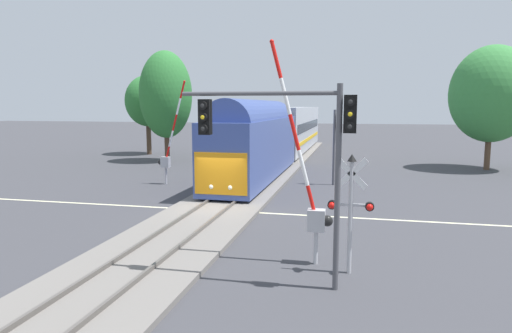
# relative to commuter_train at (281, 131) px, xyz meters

# --- Properties ---
(ground_plane) EXTENTS (220.00, 220.00, 0.00)m
(ground_plane) POSITION_rel_commuter_train_xyz_m (-0.00, -19.55, -2.78)
(ground_plane) COLOR #3D3D42
(road_centre_stripe) EXTENTS (44.00, 0.20, 0.01)m
(road_centre_stripe) POSITION_rel_commuter_train_xyz_m (-0.00, -19.55, -2.77)
(road_centre_stripe) COLOR beige
(road_centre_stripe) RESTS_ON ground
(railway_track) EXTENTS (4.40, 80.00, 0.32)m
(railway_track) POSITION_rel_commuter_train_xyz_m (-0.00, -19.55, -2.68)
(railway_track) COLOR slate
(railway_track) RESTS_ON ground
(commuter_train) EXTENTS (3.04, 40.26, 5.16)m
(commuter_train) POSITION_rel_commuter_train_xyz_m (0.00, 0.00, 0.00)
(commuter_train) COLOR #384C93
(commuter_train) RESTS_ON railway_track
(crossing_gate_near) EXTENTS (2.08, 0.40, 7.13)m
(crossing_gate_near) POSITION_rel_commuter_train_xyz_m (5.28, -25.92, -0.59)
(crossing_gate_near) COLOR #B7B7BC
(crossing_gate_near) RESTS_ON ground
(crossing_signal_mast) EXTENTS (1.36, 0.44, 3.67)m
(crossing_signal_mast) POSITION_rel_commuter_train_xyz_m (6.50, -26.53, -0.53)
(crossing_signal_mast) COLOR #B2B2B7
(crossing_signal_mast) RESTS_ON ground
(crossing_gate_far) EXTENTS (2.03, 0.40, 6.66)m
(crossing_gate_far) POSITION_rel_commuter_train_xyz_m (-5.30, -13.18, -0.70)
(crossing_gate_far) COLOR #B7B7BC
(crossing_gate_far) RESTS_ON ground
(traffic_signal_far_side) EXTENTS (0.53, 0.38, 4.84)m
(traffic_signal_far_side) POSITION_rel_commuter_train_xyz_m (5.39, -11.08, 0.47)
(traffic_signal_far_side) COLOR #4C4C51
(traffic_signal_far_side) RESTS_ON ground
(traffic_signal_near_right) EXTENTS (4.85, 0.38, 5.67)m
(traffic_signal_near_right) POSITION_rel_commuter_train_xyz_m (4.89, -27.86, 1.50)
(traffic_signal_near_right) COLOR #4C4C51
(traffic_signal_near_right) RESTS_ON ground
(pine_left_background) EXTENTS (4.63, 4.63, 8.21)m
(pine_left_background) POSITION_rel_commuter_train_xyz_m (-14.65, 3.24, 2.78)
(pine_left_background) COLOR #4C3828
(pine_left_background) RESTS_ON ground
(oak_behind_train) EXTENTS (4.71, 4.71, 9.98)m
(oak_behind_train) POSITION_rel_commuter_train_xyz_m (-10.23, -2.11, 3.29)
(oak_behind_train) COLOR #4C3828
(oak_behind_train) RESTS_ON ground
(maple_right_background) EXTENTS (6.33, 6.33, 9.78)m
(maple_right_background) POSITION_rel_commuter_train_xyz_m (16.90, -1.35, 3.21)
(maple_right_background) COLOR brown
(maple_right_background) RESTS_ON ground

